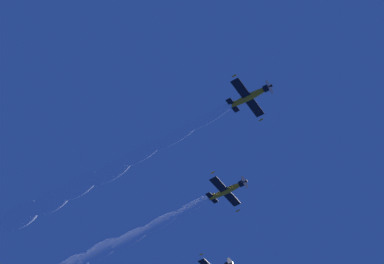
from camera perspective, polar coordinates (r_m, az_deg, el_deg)
name	(u,v)px	position (r m, az deg, el deg)	size (l,w,h in m)	color
airplane_lead	(250,96)	(86.55, 5.57, 3.39)	(7.74, 7.04, 2.77)	orange
airplane_left_wingman	(228,190)	(95.54, 3.41, -5.53)	(7.71, 7.06, 2.54)	orange
smoke_trail_lead	(76,188)	(98.51, -10.96, -5.21)	(17.43, 43.75, 5.08)	white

